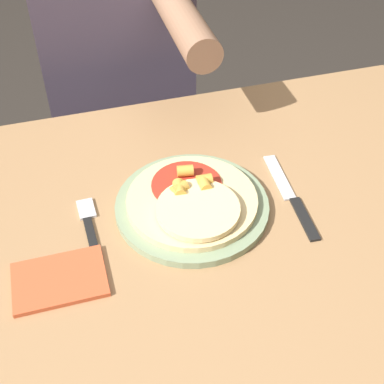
{
  "coord_description": "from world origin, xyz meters",
  "views": [
    {
      "loc": [
        -0.16,
        -0.6,
        1.42
      ],
      "look_at": [
        0.02,
        0.02,
        0.81
      ],
      "focal_mm": 50.0,
      "sensor_mm": 36.0,
      "label": 1
    }
  ],
  "objects_px": {
    "dining_table": "(187,269)",
    "plate": "(192,206)",
    "knife": "(291,197)",
    "fork": "(91,230)",
    "person_diner": "(116,56)",
    "pizza": "(193,200)"
  },
  "relations": [
    {
      "from": "dining_table",
      "to": "plate",
      "type": "height_order",
      "value": "plate"
    },
    {
      "from": "dining_table",
      "to": "plate",
      "type": "xyz_separation_m",
      "value": [
        0.02,
        0.02,
        0.14
      ]
    },
    {
      "from": "dining_table",
      "to": "fork",
      "type": "height_order",
      "value": "fork"
    },
    {
      "from": "dining_table",
      "to": "person_diner",
      "type": "distance_m",
      "value": 0.63
    },
    {
      "from": "person_diner",
      "to": "fork",
      "type": "bearing_deg",
      "value": -103.86
    },
    {
      "from": "pizza",
      "to": "knife",
      "type": "bearing_deg",
      "value": -5.59
    },
    {
      "from": "person_diner",
      "to": "pizza",
      "type": "bearing_deg",
      "value": -87.42
    },
    {
      "from": "dining_table",
      "to": "pizza",
      "type": "relative_size",
      "value": 5.28
    },
    {
      "from": "pizza",
      "to": "plate",
      "type": "bearing_deg",
      "value": 92.15
    },
    {
      "from": "plate",
      "to": "knife",
      "type": "relative_size",
      "value": 1.19
    },
    {
      "from": "dining_table",
      "to": "fork",
      "type": "xyz_separation_m",
      "value": [
        -0.16,
        0.02,
        0.13
      ]
    },
    {
      "from": "plate",
      "to": "fork",
      "type": "distance_m",
      "value": 0.18
    },
    {
      "from": "dining_table",
      "to": "pizza",
      "type": "distance_m",
      "value": 0.15
    },
    {
      "from": "person_diner",
      "to": "knife",
      "type": "bearing_deg",
      "value": -71.91
    },
    {
      "from": "fork",
      "to": "dining_table",
      "type": "bearing_deg",
      "value": -7.5
    },
    {
      "from": "dining_table",
      "to": "person_diner",
      "type": "xyz_separation_m",
      "value": [
        -0.01,
        0.62,
        0.1
      ]
    },
    {
      "from": "dining_table",
      "to": "fork",
      "type": "distance_m",
      "value": 0.21
    },
    {
      "from": "pizza",
      "to": "fork",
      "type": "distance_m",
      "value": 0.18
    },
    {
      "from": "plate",
      "to": "person_diner",
      "type": "distance_m",
      "value": 0.6
    },
    {
      "from": "knife",
      "to": "pizza",
      "type": "bearing_deg",
      "value": 174.41
    },
    {
      "from": "knife",
      "to": "fork",
      "type": "bearing_deg",
      "value": 177.13
    },
    {
      "from": "fork",
      "to": "knife",
      "type": "height_order",
      "value": "same"
    }
  ]
}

